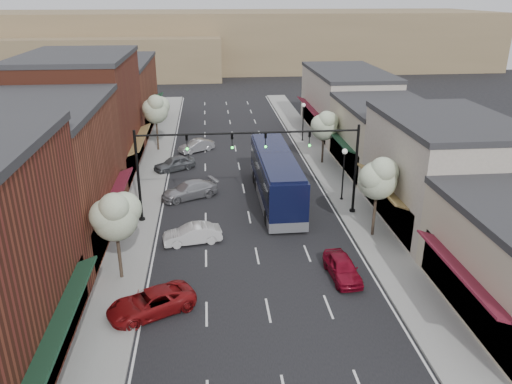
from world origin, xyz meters
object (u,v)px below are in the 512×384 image
object	(u,v)px
signal_mast_right	(325,157)
lamp_post_near	(344,166)
lamp_post_far	(303,116)
parked_car_e	(196,146)
parked_car_c	(189,190)
parked_car_a	(151,303)
parked_car_b	(192,234)
red_hatchback	(342,268)
signal_mast_left	(171,162)
tree_left_far	(156,109)
parked_car_d	(175,164)
tree_right_far	(325,125)
tree_right_near	(379,177)
tree_left_near	(115,215)
coach_bus	(276,177)

from	to	relation	value
signal_mast_right	lamp_post_near	bearing A→B (deg)	48.95
lamp_post_far	parked_car_e	world-z (taller)	lamp_post_far
lamp_post_near	parked_car_c	distance (m)	12.75
parked_car_a	parked_car_b	distance (m)	8.12
parked_car_a	parked_car_c	bearing A→B (deg)	147.72
red_hatchback	parked_car_e	world-z (taller)	red_hatchback
signal_mast_left	red_hatchback	bearing A→B (deg)	-41.12
signal_mast_right	tree_left_far	bearing A→B (deg)	127.71
signal_mast_left	parked_car_e	world-z (taller)	signal_mast_left
tree_left_far	parked_car_d	xyz separation A→B (m)	(2.05, -6.54, -3.92)
lamp_post_near	lamp_post_far	distance (m)	17.50
tree_left_far	tree_right_far	bearing A→B (deg)	-19.87
lamp_post_far	parked_car_c	world-z (taller)	lamp_post_far
signal_mast_right	tree_left_far	xyz separation A→B (m)	(-13.87, 17.95, -0.02)
parked_car_b	parked_car_c	size ratio (longest dim) A/B	0.83
signal_mast_left	tree_right_near	bearing A→B (deg)	-16.19
tree_left_near	parked_car_b	world-z (taller)	tree_left_near
signal_mast_right	signal_mast_left	distance (m)	11.24
parked_car_d	parked_car_c	bearing A→B (deg)	-18.13
signal_mast_right	tree_right_near	size ratio (longest dim) A/B	1.38
tree_right_far	parked_car_b	size ratio (longest dim) A/B	1.38
lamp_post_near	parked_car_b	world-z (taller)	lamp_post_near
tree_right_far	tree_left_near	xyz separation A→B (m)	(-16.60, -20.00, 0.23)
lamp_post_far	red_hatchback	bearing A→B (deg)	-95.88
tree_right_far	lamp_post_near	xyz separation A→B (m)	(-0.55, -9.44, -0.99)
red_hatchback	parked_car_c	xyz separation A→B (m)	(-9.41, 13.43, 0.02)
parked_car_a	tree_right_far	bearing A→B (deg)	121.73
lamp_post_near	parked_car_a	size ratio (longest dim) A/B	0.95
coach_bus	parked_car_e	xyz separation A→B (m)	(-6.64, 14.17, -1.42)
lamp_post_near	parked_car_c	world-z (taller)	lamp_post_near
lamp_post_far	red_hatchback	world-z (taller)	lamp_post_far
parked_car_e	tree_left_near	bearing A→B (deg)	-42.02
signal_mast_left	parked_car_d	bearing A→B (deg)	92.91
signal_mast_right	parked_car_c	bearing A→B (deg)	157.03
parked_car_a	parked_car_d	distance (m)	23.03
lamp_post_near	parked_car_d	distance (m)	16.76
signal_mast_right	coach_bus	size ratio (longest dim) A/B	0.63
tree_right_near	signal_mast_right	bearing A→B (deg)	123.91
signal_mast_right	parked_car_a	world-z (taller)	signal_mast_right
parked_car_d	tree_left_far	bearing A→B (deg)	166.62
parked_car_c	signal_mast_left	bearing A→B (deg)	-37.42
signal_mast_left	parked_car_d	distance (m)	12.08
tree_right_far	red_hatchback	distance (m)	21.60
signal_mast_right	tree_right_far	world-z (taller)	signal_mast_right
tree_left_far	lamp_post_near	world-z (taller)	tree_left_far
lamp_post_far	parked_car_e	bearing A→B (deg)	-167.25
red_hatchback	parked_car_c	distance (m)	16.40
tree_right_far	parked_car_e	xyz separation A→B (m)	(-12.55, 5.34, -3.35)
lamp_post_near	tree_left_near	bearing A→B (deg)	-146.67
tree_right_near	red_hatchback	xyz separation A→B (m)	(-3.55, -5.04, -3.79)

